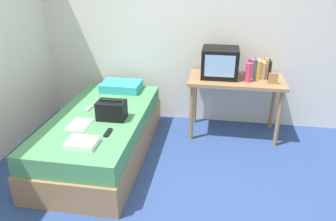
% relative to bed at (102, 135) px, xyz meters
% --- Properties ---
extents(ground_plane, '(8.00, 8.00, 0.00)m').
position_rel_bed_xyz_m(ground_plane, '(0.84, -0.82, -0.26)').
color(ground_plane, '#2D4784').
extents(wall_back, '(5.20, 0.10, 2.60)m').
position_rel_bed_xyz_m(wall_back, '(0.84, 1.18, 1.04)').
color(wall_back, silver).
rests_on(wall_back, ground).
extents(bed, '(1.00, 2.00, 0.52)m').
position_rel_bed_xyz_m(bed, '(0.00, 0.00, 0.00)').
color(bed, '#9E754C').
rests_on(bed, ground).
extents(desk, '(1.16, 0.60, 0.77)m').
position_rel_bed_xyz_m(desk, '(1.51, 0.77, 0.41)').
color(desk, '#9E754C').
rests_on(desk, ground).
extents(tv, '(0.44, 0.39, 0.36)m').
position_rel_bed_xyz_m(tv, '(1.29, 0.81, 0.69)').
color(tv, black).
rests_on(tv, desk).
extents(water_bottle, '(0.07, 0.07, 0.23)m').
position_rel_bed_xyz_m(water_bottle, '(1.63, 0.67, 0.62)').
color(water_bottle, '#E53372').
rests_on(water_bottle, desk).
extents(book_row, '(0.27, 0.17, 0.24)m').
position_rel_bed_xyz_m(book_row, '(1.77, 0.84, 0.62)').
color(book_row, '#7A3D89').
rests_on(book_row, desk).
extents(picture_frame, '(0.11, 0.02, 0.13)m').
position_rel_bed_xyz_m(picture_frame, '(1.91, 0.64, 0.57)').
color(picture_frame, '#9E754C').
rests_on(picture_frame, desk).
extents(pillow, '(0.50, 0.35, 0.11)m').
position_rel_bed_xyz_m(pillow, '(0.02, 0.76, 0.32)').
color(pillow, '#33A8B7').
rests_on(pillow, bed).
extents(handbag, '(0.30, 0.20, 0.22)m').
position_rel_bed_xyz_m(handbag, '(0.18, -0.08, 0.37)').
color(handbag, black).
rests_on(handbag, bed).
extents(magazine, '(0.21, 0.29, 0.01)m').
position_rel_bed_xyz_m(magazine, '(-0.11, -0.28, 0.27)').
color(magazine, white).
rests_on(magazine, bed).
extents(remote_dark, '(0.04, 0.16, 0.02)m').
position_rel_bed_xyz_m(remote_dark, '(0.24, -0.41, 0.28)').
color(remote_dark, black).
rests_on(remote_dark, bed).
extents(remote_silver, '(0.04, 0.14, 0.02)m').
position_rel_bed_xyz_m(remote_silver, '(-0.17, 0.11, 0.28)').
color(remote_silver, '#B7B7BC').
rests_on(remote_silver, bed).
extents(folded_towel, '(0.28, 0.22, 0.05)m').
position_rel_bed_xyz_m(folded_towel, '(0.08, -0.67, 0.29)').
color(folded_towel, white).
rests_on(folded_towel, bed).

